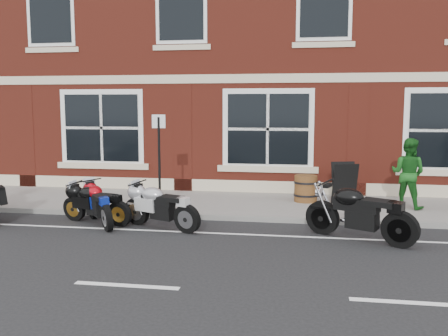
# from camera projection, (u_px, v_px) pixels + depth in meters

# --- Properties ---
(ground) EXTENTS (80.00, 80.00, 0.00)m
(ground) POSITION_uv_depth(u_px,v_px,m) (178.00, 234.00, 10.29)
(ground) COLOR black
(ground) RESTS_ON ground
(sidewalk) EXTENTS (30.00, 3.00, 0.12)m
(sidewalk) POSITION_uv_depth(u_px,v_px,m) (206.00, 203.00, 13.22)
(sidewalk) COLOR slate
(sidewalk) RESTS_ON ground
(kerb) EXTENTS (30.00, 0.16, 0.12)m
(kerb) POSITION_uv_depth(u_px,v_px,m) (193.00, 216.00, 11.67)
(kerb) COLOR slate
(kerb) RESTS_ON ground
(pub_building) EXTENTS (24.00, 12.00, 12.00)m
(pub_building) POSITION_uv_depth(u_px,v_px,m) (242.00, 20.00, 19.83)
(pub_building) COLOR maroon
(pub_building) RESTS_ON ground
(moto_sport_red) EXTENTS (1.25, 1.61, 0.86)m
(moto_sport_red) POSITION_uv_depth(u_px,v_px,m) (100.00, 202.00, 11.12)
(moto_sport_red) COLOR black
(moto_sport_red) RESTS_ON ground
(moto_sport_black) EXTENTS (1.81, 0.62, 0.83)m
(moto_sport_black) POSITION_uv_depth(u_px,v_px,m) (96.00, 202.00, 11.21)
(moto_sport_black) COLOR black
(moto_sport_black) RESTS_ON ground
(moto_sport_silver) EXTENTS (1.89, 0.91, 0.90)m
(moto_sport_silver) POSITION_uv_depth(u_px,v_px,m) (160.00, 205.00, 10.72)
(moto_sport_silver) COLOR black
(moto_sport_silver) RESTS_ON ground
(moto_naked_black) EXTENTS (2.08, 1.25, 1.04)m
(moto_naked_black) POSITION_uv_depth(u_px,v_px,m) (358.00, 210.00, 9.78)
(moto_naked_black) COLOR black
(moto_naked_black) RESTS_ON ground
(pedestrian_right) EXTENTS (1.06, 0.99, 1.73)m
(pedestrian_right) POSITION_uv_depth(u_px,v_px,m) (408.00, 173.00, 12.25)
(pedestrian_right) COLOR #164F18
(pedestrian_right) RESTS_ON sidewalk
(a_board_sign) EXTENTS (0.73, 0.59, 1.06)m
(a_board_sign) POSITION_uv_depth(u_px,v_px,m) (344.00, 183.00, 12.91)
(a_board_sign) COLOR black
(a_board_sign) RESTS_ON sidewalk
(barrel_planter) EXTENTS (0.63, 0.63, 0.70)m
(barrel_planter) POSITION_uv_depth(u_px,v_px,m) (306.00, 188.00, 13.13)
(barrel_planter) COLOR #4B2D14
(barrel_planter) RESTS_ON sidewalk
(parking_sign) EXTENTS (0.33, 0.06, 2.30)m
(parking_sign) POSITION_uv_depth(u_px,v_px,m) (159.00, 155.00, 12.15)
(parking_sign) COLOR black
(parking_sign) RESTS_ON sidewalk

